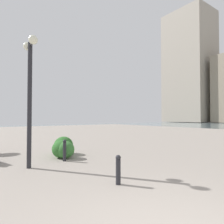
{
  "coord_description": "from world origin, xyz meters",
  "views": [
    {
      "loc": [
        -1.48,
        2.11,
        1.62
      ],
      "look_at": [
        8.21,
        -4.96,
        1.94
      ],
      "focal_mm": 31.79,
      "sensor_mm": 36.0,
      "label": 1
    }
  ],
  "objects": [
    {
      "name": "shrub_wide",
      "position": [
        6.14,
        -0.95,
        0.35
      ],
      "size": [
        0.83,
        0.75,
        0.7
      ],
      "color": "#2D6628",
      "rests_on": "ground"
    },
    {
      "name": "shrub_low",
      "position": [
        6.86,
        -1.33,
        0.39
      ],
      "size": [
        0.91,
        0.82,
        0.77
      ],
      "color": "#2D6628",
      "rests_on": "ground"
    },
    {
      "name": "lamppost",
      "position": [
        5.23,
        0.5,
        2.76
      ],
      "size": [
        0.98,
        0.28,
        4.17
      ],
      "color": "#232328",
      "rests_on": "ground"
    },
    {
      "name": "shrub_round",
      "position": [
        5.99,
        -1.03,
        0.34
      ],
      "size": [
        0.8,
        0.72,
        0.68
      ],
      "color": "#387533",
      "rests_on": "ground"
    },
    {
      "name": "bollard_mid",
      "position": [
        5.51,
        -0.81,
        0.42
      ],
      "size": [
        0.13,
        0.13,
        0.8
      ],
      "color": "#232328",
      "rests_on": "ground"
    },
    {
      "name": "building_highrise",
      "position": [
        39.18,
        -61.98,
        19.42
      ],
      "size": [
        15.17,
        12.44,
        38.84
      ],
      "color": "#9E9384",
      "rests_on": "ground"
    },
    {
      "name": "bollard_near",
      "position": [
        2.33,
        -0.85,
        0.37
      ],
      "size": [
        0.13,
        0.13,
        0.71
      ],
      "color": "#232328",
      "rests_on": "ground"
    }
  ]
}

